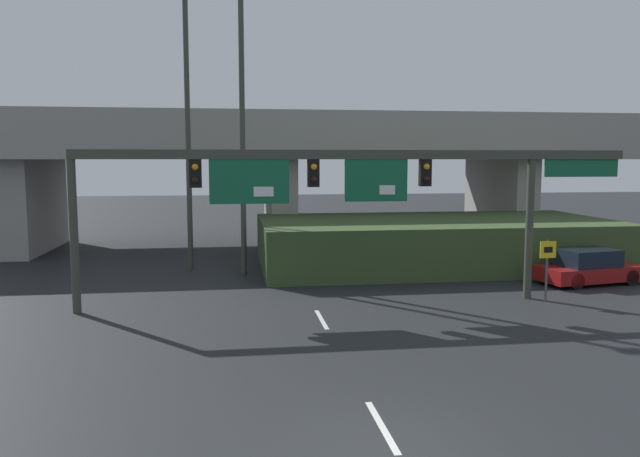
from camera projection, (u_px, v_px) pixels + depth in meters
The scene contains 9 objects.
ground_plane at pixel (393, 446), 11.15m from camera, with size 160.00×160.00×0.00m, color black.
lane_markings at pixel (306, 293), 23.94m from camera, with size 0.14×42.96×0.01m.
signal_gantry at pixel (346, 177), 21.52m from camera, with size 19.47×0.44×5.42m.
speed_limit_sign at pixel (547, 261), 22.27m from camera, with size 0.60×0.11×2.25m.
highway_light_pole_near at pixel (242, 83), 26.71m from camera, with size 0.70×0.36×15.93m.
highway_light_pole_far at pixel (187, 98), 28.12m from camera, with size 0.70×0.36×14.99m.
overpass_bridge at pixel (279, 155), 36.28m from camera, with size 48.06×9.80×7.61m.
grass_embankment at pixel (434, 242), 30.12m from camera, with size 16.71×8.46×2.23m.
parked_sedan_near_right at pixel (588, 267), 25.67m from camera, with size 4.61×2.61×1.44m.
Camera 1 is at (-2.79, -10.36, 5.10)m, focal length 35.00 mm.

